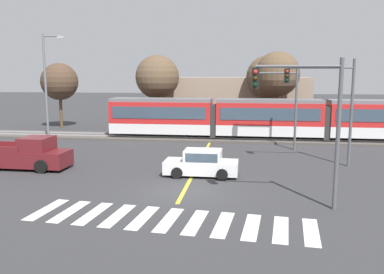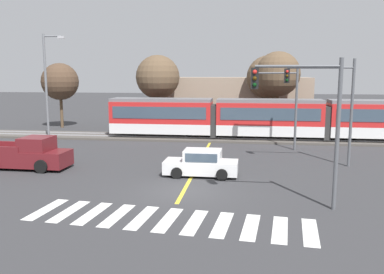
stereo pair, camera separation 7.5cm
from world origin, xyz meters
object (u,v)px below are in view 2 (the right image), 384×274
sedan_crossing (201,164)px  pickup_truck (27,155)px  light_rail_tram (269,117)px  traffic_light_far_right (283,96)px  bare_tree_west (158,77)px  bare_tree_east (268,77)px  bare_tree_far_west (60,82)px  traffic_light_mid_right (330,96)px  traffic_light_near_right (309,110)px  street_lamp_west (48,82)px  bare_tree_far_east (278,74)px

sedan_crossing → pickup_truck: pickup_truck is taller
light_rail_tram → pickup_truck: 19.91m
pickup_truck → traffic_light_far_right: bearing=28.0°
sedan_crossing → pickup_truck: 10.83m
bare_tree_west → bare_tree_east: bare_tree_west is taller
pickup_truck → bare_tree_far_west: bare_tree_far_west is taller
bare_tree_west → bare_tree_east: bearing=6.1°
traffic_light_mid_right → traffic_light_near_right: (-2.48, -8.64, -0.11)m
street_lamp_west → bare_tree_far_east: (19.68, 7.41, 0.65)m
sedan_crossing → bare_tree_far_east: size_ratio=0.53×
light_rail_tram → bare_tree_east: bare_tree_east is taller
sedan_crossing → pickup_truck: bearing=178.1°
sedan_crossing → bare_tree_west: (-6.37, 17.57, 4.73)m
light_rail_tram → bare_tree_west: 12.18m
pickup_truck → bare_tree_east: 24.42m
traffic_light_far_right → traffic_light_mid_right: bearing=-65.4°
bare_tree_west → bare_tree_east: (10.95, 1.17, -0.02)m
traffic_light_mid_right → street_lamp_west: (-21.87, 6.59, 0.69)m
bare_tree_far_east → traffic_light_mid_right: bearing=-81.1°
traffic_light_mid_right → bare_tree_far_west: (-24.93, 15.30, 0.53)m
bare_tree_far_east → light_rail_tram: bearing=-102.1°
sedan_crossing → bare_tree_west: bearing=109.9°
pickup_truck → bare_tree_west: bearing=75.5°
street_lamp_west → bare_tree_far_east: street_lamp_west is taller
traffic_light_near_right → bare_tree_west: size_ratio=0.85×
pickup_truck → bare_tree_far_west: size_ratio=0.79×
traffic_light_near_right → street_lamp_west: street_lamp_west is taller
bare_tree_west → bare_tree_east: 11.01m
bare_tree_west → light_rail_tram: bearing=-22.5°
bare_tree_west → pickup_truck: bearing=-104.5°
traffic_light_mid_right → traffic_light_near_right: size_ratio=1.04×
traffic_light_mid_right → bare_tree_far_east: bearing=98.9°
street_lamp_west → bare_tree_west: 10.83m
sedan_crossing → bare_tree_far_west: (-17.34, 18.89, 4.22)m
traffic_light_near_right → traffic_light_mid_right: bearing=74.0°
traffic_light_near_right → street_lamp_west: bearing=141.9°
traffic_light_far_right → bare_tree_east: bare_tree_east is taller
traffic_light_far_right → bare_tree_west: (-11.55, 8.70, 1.31)m
traffic_light_near_right → bare_tree_far_west: bare_tree_far_west is taller
bare_tree_far_west → street_lamp_west: bearing=-70.6°
bare_tree_far_west → traffic_light_far_right: bearing=-24.0°
street_lamp_west → bare_tree_west: bearing=43.1°
sedan_crossing → traffic_light_mid_right: size_ratio=0.63×
sedan_crossing → bare_tree_east: (4.58, 18.75, 4.72)m
light_rail_tram → bare_tree_far_east: bare_tree_far_east is taller
traffic_light_near_right → bare_tree_far_east: 22.69m
street_lamp_west → bare_tree_east: street_lamp_west is taller
traffic_light_mid_right → bare_tree_east: 15.49m
light_rail_tram → traffic_light_far_right: bearing=-80.0°
pickup_truck → traffic_light_near_right: size_ratio=0.84×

